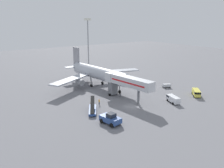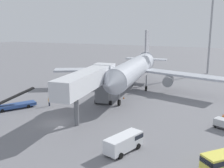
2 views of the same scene
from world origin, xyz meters
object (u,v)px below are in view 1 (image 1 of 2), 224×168
at_px(service_van_near_right, 173,99).
at_px(belt_loader_truck, 93,109).
at_px(jet_bridge, 126,82).
at_px(baggage_cart_mid_center, 167,86).
at_px(safety_cone_alpha, 155,84).
at_px(pushback_tug, 110,119).
at_px(airplane_at_gate, 97,73).
at_px(ground_crew_worker_foreground, 99,102).
at_px(safety_cone_bravo, 109,90).
at_px(apron_light_mast, 88,34).
at_px(service_van_mid_right, 196,93).

bearing_deg(service_van_near_right, belt_loader_truck, 162.85).
relative_size(jet_bridge, baggage_cart_mid_center, 5.92).
bearing_deg(safety_cone_alpha, pushback_tug, -151.00).
distance_m(airplane_at_gate, pushback_tug, 33.46).
bearing_deg(belt_loader_truck, baggage_cart_mid_center, 7.98).
xyz_separation_m(belt_loader_truck, ground_crew_worker_foreground, (4.52, 3.83, 0.12)).
xyz_separation_m(pushback_tug, safety_cone_alpha, (33.73, 18.70, -1.00)).
height_order(baggage_cart_mid_center, safety_cone_bravo, baggage_cart_mid_center).
bearing_deg(ground_crew_worker_foreground, service_van_near_right, -30.50).
relative_size(jet_bridge, ground_crew_worker_foreground, 10.65).
bearing_deg(apron_light_mast, service_van_near_right, -94.82).
height_order(ground_crew_worker_foreground, apron_light_mast, apron_light_mast).
height_order(pushback_tug, baggage_cart_mid_center, pushback_tug).
height_order(safety_cone_bravo, apron_light_mast, apron_light_mast).
relative_size(airplane_at_gate, belt_loader_truck, 5.42).
xyz_separation_m(airplane_at_gate, safety_cone_alpha, (18.55, -10.90, -4.59)).
distance_m(pushback_tug, ground_crew_worker_foreground, 13.48).
distance_m(jet_bridge, pushback_tug, 18.61).
bearing_deg(belt_loader_truck, service_van_near_right, -17.15).
relative_size(jet_bridge, service_van_near_right, 3.33).
bearing_deg(ground_crew_worker_foreground, pushback_tug, -111.37).
relative_size(belt_loader_truck, service_van_mid_right, 1.42).
relative_size(airplane_at_gate, ground_crew_worker_foreground, 22.77).
xyz_separation_m(jet_bridge, apron_light_mast, (14.53, 46.84, 11.31)).
height_order(baggage_cart_mid_center, safety_cone_alpha, baggage_cart_mid_center).
xyz_separation_m(jet_bridge, ground_crew_worker_foreground, (-8.90, 0.84, -4.64)).
distance_m(service_van_near_right, safety_cone_bravo, 22.42).
height_order(jet_bridge, service_van_mid_right, jet_bridge).
relative_size(service_van_near_right, safety_cone_alpha, 10.04).
xyz_separation_m(pushback_tug, belt_loader_truck, (0.40, 8.72, -0.48)).
height_order(airplane_at_gate, jet_bridge, airplane_at_gate).
xyz_separation_m(airplane_at_gate, baggage_cart_mid_center, (18.82, -16.17, -4.10)).
bearing_deg(safety_cone_alpha, safety_cone_bravo, 168.40).
bearing_deg(apron_light_mast, safety_cone_alpha, -82.30).
height_order(jet_bridge, safety_cone_bravo, jet_bridge).
relative_size(ground_crew_worker_foreground, safety_cone_bravo, 3.47).
bearing_deg(ground_crew_worker_foreground, airplane_at_gate, 58.94).
height_order(safety_cone_alpha, safety_cone_bravo, safety_cone_alpha).
relative_size(pushback_tug, service_van_mid_right, 1.10).
bearing_deg(service_van_near_right, service_van_mid_right, -1.46).
distance_m(baggage_cart_mid_center, safety_cone_bravo, 20.65).
relative_size(pushback_tug, safety_cone_bravo, 11.32).
distance_m(pushback_tug, baggage_cart_mid_center, 36.55).
distance_m(belt_loader_truck, service_van_near_right, 24.22).
height_order(pushback_tug, service_van_mid_right, pushback_tug).
bearing_deg(apron_light_mast, pushback_tug, -115.83).
relative_size(safety_cone_bravo, apron_light_mast, 0.02).
relative_size(belt_loader_truck, ground_crew_worker_foreground, 4.20).
height_order(pushback_tug, safety_cone_bravo, pushback_tug).
distance_m(service_van_mid_right, apron_light_mast, 59.66).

